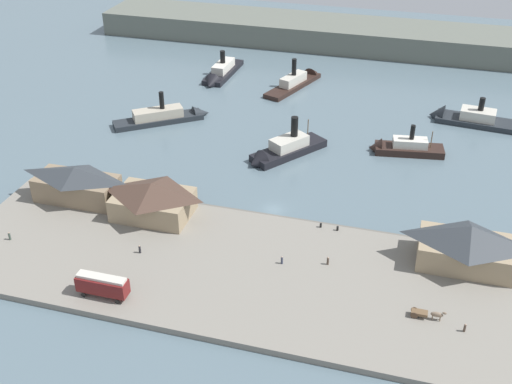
% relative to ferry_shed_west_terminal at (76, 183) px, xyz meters
% --- Properties ---
extents(ground_plane, '(320.00, 320.00, 0.00)m').
position_rel_ferry_shed_west_terminal_xyz_m(ground_plane, '(40.22, 9.01, -5.01)').
color(ground_plane, slate).
extents(quay_promenade, '(110.00, 36.00, 1.20)m').
position_rel_ferry_shed_west_terminal_xyz_m(quay_promenade, '(40.22, -12.99, -4.41)').
color(quay_promenade, gray).
rests_on(quay_promenade, ground).
extents(seawall_edge, '(110.00, 0.80, 1.00)m').
position_rel_ferry_shed_west_terminal_xyz_m(seawall_edge, '(40.22, 5.41, -4.51)').
color(seawall_edge, '#666159').
rests_on(seawall_edge, ground).
extents(ferry_shed_west_terminal, '(17.54, 8.18, 7.51)m').
position_rel_ferry_shed_west_terminal_xyz_m(ferry_shed_west_terminal, '(0.00, 0.00, 0.00)').
color(ferry_shed_west_terminal, '#847056').
rests_on(ferry_shed_west_terminal, quay_promenade).
extents(ferry_shed_central_terminal, '(15.52, 11.01, 7.36)m').
position_rel_ferry_shed_west_terminal_xyz_m(ferry_shed_central_terminal, '(17.76, -1.16, -0.07)').
color(ferry_shed_central_terminal, '#998466').
rests_on(ferry_shed_central_terminal, quay_promenade).
extents(ferry_shed_customs_shed, '(17.30, 10.21, 8.25)m').
position_rel_ferry_shed_west_terminal_xyz_m(ferry_shed_customs_shed, '(78.58, -0.79, 0.38)').
color(ferry_shed_customs_shed, '#998466').
rests_on(ferry_shed_customs_shed, quay_promenade).
extents(street_tram, '(8.97, 2.74, 4.12)m').
position_rel_ferry_shed_west_terminal_xyz_m(street_tram, '(19.70, -26.56, -1.39)').
color(street_tram, maroon).
rests_on(street_tram, quay_promenade).
extents(horse_cart, '(5.56, 1.44, 1.87)m').
position_rel_ferry_shed_west_terminal_xyz_m(horse_cart, '(72.63, -17.22, -2.88)').
color(horse_cart, brown).
rests_on(horse_cart, quay_promenade).
extents(pedestrian_standing_center, '(0.41, 0.41, 1.67)m').
position_rel_ferry_shed_west_terminal_xyz_m(pedestrian_standing_center, '(54.76, -7.71, -3.05)').
color(pedestrian_standing_center, '#4C3D33').
rests_on(pedestrian_standing_center, quay_promenade).
extents(pedestrian_walking_east, '(0.42, 0.42, 1.69)m').
position_rel_ferry_shed_west_terminal_xyz_m(pedestrian_walking_east, '(20.50, -13.82, -3.04)').
color(pedestrian_walking_east, '#232328').
rests_on(pedestrian_walking_east, quay_promenade).
extents(pedestrian_near_east_shed, '(0.40, 0.40, 1.61)m').
position_rel_ferry_shed_west_terminal_xyz_m(pedestrian_near_east_shed, '(46.69, -9.74, -3.08)').
color(pedestrian_near_east_shed, '#33384C').
rests_on(pedestrian_near_east_shed, quay_promenade).
extents(pedestrian_near_west_shed, '(0.39, 0.39, 1.58)m').
position_rel_ferry_shed_west_terminal_xyz_m(pedestrian_near_west_shed, '(78.64, -18.73, -3.09)').
color(pedestrian_near_west_shed, '#4C3D33').
rests_on(pedestrian_near_west_shed, quay_promenade).
extents(pedestrian_walking_west, '(0.43, 0.43, 1.72)m').
position_rel_ferry_shed_west_terminal_xyz_m(pedestrian_walking_west, '(-5.28, -16.79, -3.03)').
color(pedestrian_walking_west, '#3D4C42').
rests_on(pedestrian_walking_west, quay_promenade).
extents(mooring_post_center_east, '(0.44, 0.44, 0.90)m').
position_rel_ferry_shed_west_terminal_xyz_m(mooring_post_center_east, '(51.30, 3.62, -3.36)').
color(mooring_post_center_east, black).
rests_on(mooring_post_center_east, quay_promenade).
extents(mooring_post_center_west, '(0.44, 0.44, 0.90)m').
position_rel_ferry_shed_west_terminal_xyz_m(mooring_post_center_west, '(54.67, 3.45, -3.36)').
color(mooring_post_center_west, black).
rests_on(mooring_post_center_west, quay_promenade).
extents(ferry_departing_north, '(23.75, 19.27, 10.13)m').
position_rel_ferry_shed_west_terminal_xyz_m(ferry_departing_north, '(2.16, 43.59, -3.55)').
color(ferry_departing_north, '#23282D').
rests_on(ferry_departing_north, ground).
extents(ferry_mid_harbor, '(13.54, 26.20, 10.60)m').
position_rel_ferry_shed_west_terminal_xyz_m(ferry_mid_harbor, '(30.13, 78.99, -3.73)').
color(ferry_mid_harbor, black).
rests_on(ferry_mid_harbor, ground).
extents(ferry_moored_west, '(23.54, 9.12, 9.93)m').
position_rel_ferry_shed_west_terminal_xyz_m(ferry_moored_west, '(78.60, 64.68, -3.72)').
color(ferry_moored_west, '#23282D').
rests_on(ferry_moored_west, ground).
extents(ferry_near_quay, '(18.42, 7.80, 9.01)m').
position_rel_ferry_shed_west_terminal_xyz_m(ferry_near_quay, '(63.79, 42.28, -3.64)').
color(ferry_near_quay, black).
rests_on(ferry_near_quay, ground).
extents(ferry_outer_harbor, '(17.32, 21.02, 11.11)m').
position_rel_ferry_shed_west_terminal_xyz_m(ferry_outer_harbor, '(36.35, 32.25, -3.33)').
color(ferry_outer_harbor, black).
rests_on(ferry_outer_harbor, ground).
extents(ferry_moored_east, '(6.91, 23.58, 9.77)m').
position_rel_ferry_shed_west_terminal_xyz_m(ferry_moored_east, '(5.35, 77.59, -3.66)').
color(ferry_moored_east, black).
rests_on(ferry_moored_east, ground).
extents(far_headland, '(180.00, 24.00, 8.00)m').
position_rel_ferry_shed_west_terminal_xyz_m(far_headland, '(40.22, 119.01, -1.01)').
color(far_headland, '#60665B').
rests_on(far_headland, ground).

